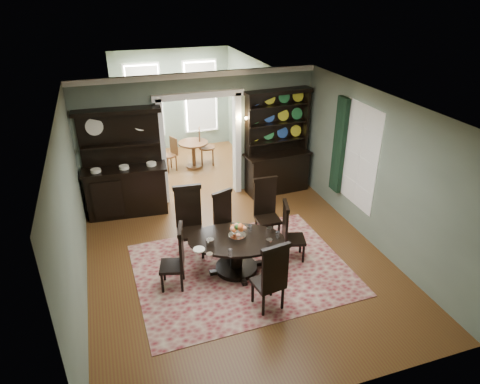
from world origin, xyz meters
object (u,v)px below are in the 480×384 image
object	(u,v)px
dining_table	(236,248)
parlor_table	(194,151)
welsh_dresser	(277,156)
sideboard	(125,179)

from	to	relation	value
dining_table	parlor_table	world-z (taller)	parlor_table
parlor_table	welsh_dresser	bearing A→B (deg)	-50.92
sideboard	parlor_table	bearing A→B (deg)	50.14
dining_table	welsh_dresser	world-z (taller)	welsh_dresser
sideboard	parlor_table	world-z (taller)	sideboard
dining_table	parlor_table	xyz separation A→B (m)	(0.32, 4.89, 0.02)
parlor_table	sideboard	bearing A→B (deg)	-134.38
sideboard	welsh_dresser	world-z (taller)	welsh_dresser
sideboard	parlor_table	distance (m)	2.86
dining_table	sideboard	xyz separation A→B (m)	(-1.66, 2.86, 0.36)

